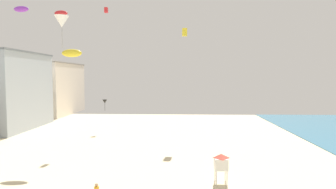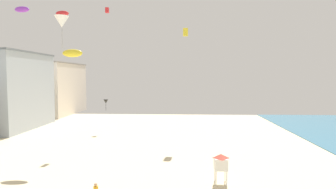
{
  "view_description": "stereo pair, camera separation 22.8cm",
  "coord_description": "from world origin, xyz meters",
  "px_view_note": "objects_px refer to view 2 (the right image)",
  "views": [
    {
      "loc": [
        5.63,
        -5.59,
        9.2
      ],
      "look_at": [
        4.5,
        21.36,
        7.41
      ],
      "focal_mm": 29.21,
      "sensor_mm": 36.0,
      "label": 1
    },
    {
      "loc": [
        5.85,
        -5.58,
        9.2
      ],
      "look_at": [
        4.5,
        21.36,
        7.41
      ],
      "focal_mm": 29.21,
      "sensor_mm": 36.0,
      "label": 2
    }
  ],
  "objects_px": {
    "lifeguard_stand": "(221,162)",
    "kite_purple_parafoil": "(22,9)",
    "kite_white_delta": "(62,22)",
    "kite_yellow_box": "(185,32)",
    "kite_red_parafoil": "(62,13)",
    "kite_black_delta_2": "(106,101)",
    "kite_red_box": "(107,10)",
    "kite_yellow_parafoil_2": "(72,53)"
  },
  "relations": [
    {
      "from": "lifeguard_stand",
      "to": "kite_purple_parafoil",
      "type": "relative_size",
      "value": 1.68
    },
    {
      "from": "kite_white_delta",
      "to": "kite_yellow_box",
      "type": "bearing_deg",
      "value": 60.96
    },
    {
      "from": "kite_red_parafoil",
      "to": "kite_white_delta",
      "type": "height_order",
      "value": "kite_red_parafoil"
    },
    {
      "from": "kite_black_delta_2",
      "to": "kite_white_delta",
      "type": "height_order",
      "value": "kite_white_delta"
    },
    {
      "from": "lifeguard_stand",
      "to": "kite_red_box",
      "type": "xyz_separation_m",
      "value": [
        -14.98,
        19.32,
        17.61
      ]
    },
    {
      "from": "kite_yellow_box",
      "to": "kite_white_delta",
      "type": "distance_m",
      "value": 22.35
    },
    {
      "from": "lifeguard_stand",
      "to": "kite_red_box",
      "type": "distance_m",
      "value": 30.13
    },
    {
      "from": "lifeguard_stand",
      "to": "kite_yellow_box",
      "type": "relative_size",
      "value": 2.18
    },
    {
      "from": "kite_white_delta",
      "to": "kite_yellow_parafoil_2",
      "type": "height_order",
      "value": "kite_white_delta"
    },
    {
      "from": "kite_red_box",
      "to": "kite_yellow_parafoil_2",
      "type": "bearing_deg",
      "value": -97.27
    },
    {
      "from": "kite_red_box",
      "to": "kite_red_parafoil",
      "type": "height_order",
      "value": "kite_red_parafoil"
    },
    {
      "from": "kite_black_delta_2",
      "to": "kite_red_parafoil",
      "type": "height_order",
      "value": "kite_red_parafoil"
    },
    {
      "from": "kite_red_box",
      "to": "kite_white_delta",
      "type": "xyz_separation_m",
      "value": [
        1.35,
        -19.4,
        -5.59
      ]
    },
    {
      "from": "lifeguard_stand",
      "to": "kite_red_parafoil",
      "type": "height_order",
      "value": "kite_red_parafoil"
    },
    {
      "from": "lifeguard_stand",
      "to": "kite_yellow_parafoil_2",
      "type": "height_order",
      "value": "kite_yellow_parafoil_2"
    },
    {
      "from": "kite_yellow_box",
      "to": "kite_black_delta_2",
      "type": "bearing_deg",
      "value": 170.65
    },
    {
      "from": "lifeguard_stand",
      "to": "kite_purple_parafoil",
      "type": "bearing_deg",
      "value": 171.77
    },
    {
      "from": "kite_red_box",
      "to": "kite_yellow_parafoil_2",
      "type": "relative_size",
      "value": 0.33
    },
    {
      "from": "kite_red_parafoil",
      "to": "kite_purple_parafoil",
      "type": "relative_size",
      "value": 1.43
    },
    {
      "from": "lifeguard_stand",
      "to": "kite_black_delta_2",
      "type": "height_order",
      "value": "kite_black_delta_2"
    },
    {
      "from": "kite_red_parafoil",
      "to": "kite_yellow_box",
      "type": "relative_size",
      "value": 1.86
    },
    {
      "from": "kite_yellow_parafoil_2",
      "to": "kite_purple_parafoil",
      "type": "xyz_separation_m",
      "value": [
        -3.25,
        -4.58,
        4.04
      ]
    },
    {
      "from": "kite_red_box",
      "to": "kite_red_parafoil",
      "type": "relative_size",
      "value": 0.36
    },
    {
      "from": "kite_white_delta",
      "to": "kite_yellow_parafoil_2",
      "type": "relative_size",
      "value": 1.13
    },
    {
      "from": "kite_yellow_box",
      "to": "kite_purple_parafoil",
      "type": "relative_size",
      "value": 0.77
    },
    {
      "from": "kite_red_parafoil",
      "to": "kite_yellow_box",
      "type": "distance_m",
      "value": 20.51
    },
    {
      "from": "kite_black_delta_2",
      "to": "kite_yellow_box",
      "type": "xyz_separation_m",
      "value": [
        13.21,
        -2.17,
        10.96
      ]
    },
    {
      "from": "kite_red_parafoil",
      "to": "kite_white_delta",
      "type": "bearing_deg",
      "value": -66.41
    },
    {
      "from": "kite_yellow_box",
      "to": "kite_red_box",
      "type": "bearing_deg",
      "value": -179.77
    },
    {
      "from": "kite_black_delta_2",
      "to": "kite_red_parafoil",
      "type": "distance_m",
      "value": 16.04
    },
    {
      "from": "kite_black_delta_2",
      "to": "kite_white_delta",
      "type": "xyz_separation_m",
      "value": [
        2.4,
        -21.63,
        8.83
      ]
    },
    {
      "from": "lifeguard_stand",
      "to": "kite_purple_parafoil",
      "type": "xyz_separation_m",
      "value": [
        -19.58,
        4.15,
        14.14
      ]
    },
    {
      "from": "kite_black_delta_2",
      "to": "kite_purple_parafoil",
      "type": "xyz_separation_m",
      "value": [
        -3.55,
        -17.39,
        10.96
      ]
    },
    {
      "from": "kite_black_delta_2",
      "to": "kite_white_delta",
      "type": "bearing_deg",
      "value": -83.66
    },
    {
      "from": "kite_red_box",
      "to": "kite_white_delta",
      "type": "height_order",
      "value": "kite_red_box"
    },
    {
      "from": "kite_red_parafoil",
      "to": "kite_yellow_box",
      "type": "bearing_deg",
      "value": -5.33
    },
    {
      "from": "kite_black_delta_2",
      "to": "kite_yellow_box",
      "type": "relative_size",
      "value": 1.56
    },
    {
      "from": "kite_red_parafoil",
      "to": "kite_white_delta",
      "type": "relative_size",
      "value": 0.8
    },
    {
      "from": "kite_red_parafoil",
      "to": "kite_white_delta",
      "type": "xyz_separation_m",
      "value": [
        9.31,
        -21.33,
        -5.65
      ]
    },
    {
      "from": "kite_red_box",
      "to": "kite_red_parafoil",
      "type": "bearing_deg",
      "value": 166.4
    },
    {
      "from": "kite_yellow_box",
      "to": "kite_yellow_parafoil_2",
      "type": "xyz_separation_m",
      "value": [
        -13.5,
        -10.64,
        -4.05
      ]
    },
    {
      "from": "kite_yellow_box",
      "to": "kite_purple_parafoil",
      "type": "bearing_deg",
      "value": -137.75
    }
  ]
}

